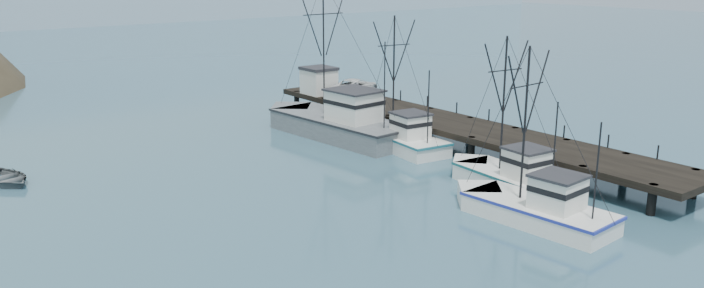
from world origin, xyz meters
The scene contains 10 objects.
ground centered at (0.00, 0.00, 0.00)m, with size 400.00×400.00×0.00m, color #32596F.
pier centered at (14.00, 16.00, 1.69)m, with size 6.00×44.00×2.00m.
distant_ridge centered at (10.00, 170.00, 0.00)m, with size 360.00×40.00×26.00m, color #9EB2C6.
trawler_near centered at (8.38, 4.65, 0.82)m, with size 4.26×10.62×10.81m.
trawler_mid centered at (4.74, -0.22, 0.82)m, with size 4.35×10.95×10.87m.
trawler_far centered at (9.80, 17.67, 0.82)m, with size 4.68×11.13×11.35m.
work_vessel centered at (7.87, 24.06, 1.23)m, with size 6.25×17.22×14.14m.
pier_shed centered at (12.50, 33.40, 3.42)m, with size 3.00×3.20×2.80m.
pickup_truck centered at (15.23, 30.79, 2.84)m, with size 2.77×6.01×1.67m, color silver.
motorboat centered at (-18.96, 27.51, 0.00)m, with size 3.90×5.46×1.13m, color #505659.
Camera 1 is at (-27.70, -24.38, 15.09)m, focal length 35.00 mm.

